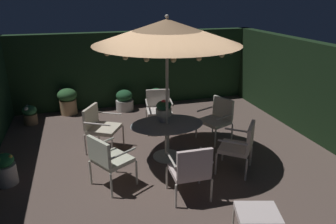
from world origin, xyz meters
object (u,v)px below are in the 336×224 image
object	(u,v)px
ottoman_footrest	(258,215)
patio_chair_east	(218,116)
patio_chair_northeast	(241,144)
patio_chair_south	(99,125)
potted_plant_back_right	(124,100)
potted_plant_right_far	(156,97)
centerpiece_planter	(164,109)
potted_plant_right_near	(30,115)
patio_dining_table	(167,131)
potted_plant_back_center	(68,100)
patio_umbrella	(167,32)
patio_chair_southwest	(108,157)
patio_chair_north	(191,169)
patio_chair_southeast	(159,107)
potted_plant_left_far	(5,169)

from	to	relation	value
ottoman_footrest	patio_chair_east	bearing A→B (deg)	75.35
patio_chair_northeast	patio_chair_south	xyz separation A→B (m)	(-2.39, 1.60, 0.01)
patio_chair_east	potted_plant_back_right	xyz separation A→B (m)	(-1.74, 2.46, -0.25)
patio_chair_northeast	potted_plant_right_far	size ratio (longest dim) A/B	1.78
ottoman_footrest	potted_plant_right_far	xyz separation A→B (m)	(-0.01, 5.58, -0.08)
centerpiece_planter	potted_plant_right_near	xyz separation A→B (m)	(-2.82, 2.47, -0.73)
patio_dining_table	potted_plant_back_center	world-z (taller)	patio_dining_table
potted_plant_back_center	potted_plant_back_right	xyz separation A→B (m)	(1.53, -0.13, -0.10)
patio_dining_table	potted_plant_right_far	bearing A→B (deg)	80.20
patio_umbrella	patio_chair_east	bearing A→B (deg)	22.04
patio_chair_northeast	patio_dining_table	bearing A→B (deg)	141.77
potted_plant_back_right	patio_chair_south	bearing A→B (deg)	-110.45
patio_chair_south	patio_chair_southwest	size ratio (longest dim) A/B	1.01
ottoman_footrest	potted_plant_back_right	xyz separation A→B (m)	(-0.94, 5.49, -0.07)
patio_chair_northeast	potted_plant_back_right	bearing A→B (deg)	111.49
patio_chair_northeast	patio_chair_southwest	distance (m)	2.37
patio_chair_northeast	potted_plant_right_near	distance (m)	5.31
potted_plant_back_center	potted_plant_right_near	world-z (taller)	potted_plant_back_center
patio_chair_north	patio_chair_east	bearing A→B (deg)	55.57
potted_plant_right_near	centerpiece_planter	bearing A→B (deg)	-41.20
centerpiece_planter	patio_chair_southwest	size ratio (longest dim) A/B	0.48
potted_plant_back_center	potted_plant_back_right	bearing A→B (deg)	-4.69
patio_dining_table	patio_chair_north	world-z (taller)	patio_chair_north
patio_chair_southeast	potted_plant_left_far	distance (m)	3.52
potted_plant_left_far	potted_plant_right_far	xyz separation A→B (m)	(3.46, 3.25, -0.02)
patio_chair_south	ottoman_footrest	distance (m)	3.67
centerpiece_planter	patio_chair_south	distance (m)	1.42
patio_umbrella	potted_plant_back_right	distance (m)	3.74
patio_chair_south	centerpiece_planter	bearing A→B (deg)	-24.88
potted_plant_right_far	patio_chair_northeast	bearing A→B (deg)	-81.47
patio_chair_northeast	potted_plant_left_far	bearing A→B (deg)	169.77
patio_chair_east	potted_plant_right_near	size ratio (longest dim) A/B	1.86
patio_chair_south	patio_chair_southwest	xyz separation A→B (m)	(0.02, -1.44, -0.00)
patio_chair_southeast	patio_umbrella	bearing A→B (deg)	-97.92
patio_chair_northeast	ottoman_footrest	world-z (taller)	patio_chair_northeast
patio_dining_table	ottoman_footrest	world-z (taller)	patio_dining_table
patio_chair_south	potted_plant_right_near	size ratio (longest dim) A/B	1.88
ottoman_footrest	potted_plant_left_far	bearing A→B (deg)	146.17
patio_umbrella	potted_plant_back_right	world-z (taller)	patio_umbrella
potted_plant_left_far	patio_chair_east	bearing A→B (deg)	9.31
patio_chair_east	potted_plant_back_right	size ratio (longest dim) A/B	1.60
centerpiece_planter	patio_chair_east	size ratio (longest dim) A/B	0.48
centerpiece_planter	patio_chair_southwest	distance (m)	1.55
patio_chair_north	patio_chair_southwest	xyz separation A→B (m)	(-1.21, 0.70, 0.02)
patio_chair_northeast	ottoman_footrest	xyz separation A→B (m)	(-0.59, -1.60, -0.20)
potted_plant_right_far	potted_plant_back_right	bearing A→B (deg)	-174.27
potted_plant_left_far	potted_plant_right_far	world-z (taller)	potted_plant_left_far
ottoman_footrest	potted_plant_right_far	world-z (taller)	potted_plant_right_far
patio_chair_north	potted_plant_right_far	xyz separation A→B (m)	(0.56, 4.53, -0.28)
ottoman_footrest	potted_plant_right_far	bearing A→B (deg)	90.10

